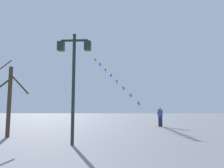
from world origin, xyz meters
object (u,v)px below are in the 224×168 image
twin_lantern_lamp_post (74,66)px  bare_tree (9,99)px  kite_train (117,82)px  kite_flyer (160,116)px

twin_lantern_lamp_post → bare_tree: bearing=149.6°
twin_lantern_lamp_post → kite_train: kite_train is taller
kite_train → kite_flyer: bearing=-58.4°
bare_tree → kite_flyer: bearing=40.3°
kite_train → bare_tree: bearing=-110.6°
twin_lantern_lamp_post → kite_train: size_ratio=0.50×
kite_flyer → bare_tree: (-9.38, -7.94, 1.14)m
kite_train → kite_flyer: (3.97, -6.47, -3.93)m
twin_lantern_lamp_post → kite_train: bearing=85.5°
kite_train → kite_flyer: kite_train is taller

